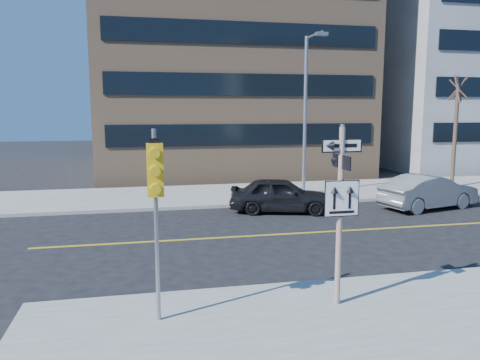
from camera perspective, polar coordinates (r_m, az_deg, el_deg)
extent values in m
plane|color=black|center=(13.45, 7.36, -11.13)|extent=(120.00, 120.00, 0.00)
cylinder|color=beige|center=(10.61, 12.04, -4.52)|extent=(0.13, 0.13, 4.00)
cylinder|color=gray|center=(10.35, 12.39, 6.49)|extent=(0.10, 0.10, 0.06)
cube|color=black|center=(10.37, 12.31, 4.12)|extent=(0.92, 0.03, 0.30)
cube|color=black|center=(10.40, 12.25, 2.20)|extent=(0.03, 0.92, 0.30)
cube|color=white|center=(10.44, 12.30, -2.22)|extent=(0.80, 0.03, 0.80)
cylinder|color=gray|center=(9.73, -10.16, -5.67)|extent=(0.09, 0.09, 4.00)
cube|color=yellow|center=(9.31, -10.31, 1.21)|extent=(0.32, 0.22, 1.05)
sphere|color=#8C0705|center=(9.15, -10.35, 3.29)|extent=(0.17, 0.17, 0.17)
sphere|color=black|center=(9.19, -10.29, 1.12)|extent=(0.17, 0.17, 0.17)
sphere|color=black|center=(9.24, -10.23, -1.03)|extent=(0.17, 0.17, 0.17)
imported|color=black|center=(20.81, 5.01, -1.82)|extent=(2.92, 4.84, 1.54)
imported|color=gray|center=(23.12, 22.00, -1.34)|extent=(2.73, 5.02, 1.57)
cylinder|color=gray|center=(24.37, 7.93, 7.64)|extent=(0.18, 0.18, 8.00)
cylinder|color=gray|center=(23.69, 8.99, 17.06)|extent=(0.10, 2.20, 0.10)
cube|color=gray|center=(22.76, 9.92, 17.14)|extent=(0.55, 0.30, 0.16)
cylinder|color=#3A2C22|center=(28.97, 24.73, 4.90)|extent=(0.22, 0.22, 5.80)
cube|color=tan|center=(37.72, -2.39, 15.41)|extent=(18.00, 18.00, 18.00)
cube|color=gray|center=(45.80, 26.76, 11.43)|extent=(20.00, 16.00, 15.00)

